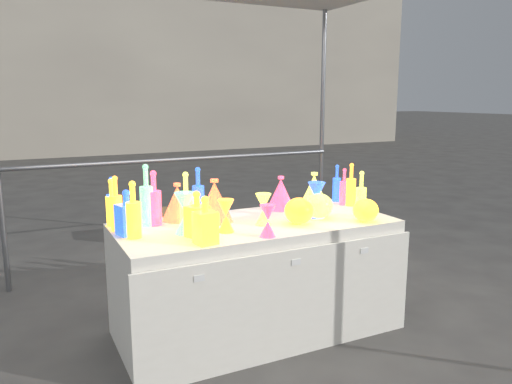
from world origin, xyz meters
name	(u,v)px	position (x,y,z in m)	size (l,w,h in m)	color
ground	(256,329)	(0.00, 0.00, 0.00)	(80.00, 80.00, 0.00)	#5A5853
display_table	(257,277)	(0.00, -0.01, 0.37)	(1.84, 0.83, 0.75)	white
background_building	(179,54)	(4.00, 14.00, 3.00)	(14.00, 6.00, 6.00)	beige
cardboard_box_closed	(172,225)	(0.12, 2.31, 0.18)	(0.48, 0.35, 0.35)	tan
cardboard_box_flat	(219,226)	(0.79, 2.59, 0.03)	(0.64, 0.46, 0.05)	tan
bottle_0	(112,202)	(-0.85, 0.33, 0.90)	(0.08, 0.08, 0.30)	red
bottle_1	(112,201)	(-0.84, 0.35, 0.90)	(0.07, 0.07, 0.31)	#178348
bottle_2	(116,203)	(-0.85, 0.19, 0.92)	(0.07, 0.07, 0.34)	yellow
bottle_3	(154,198)	(-0.61, 0.22, 0.93)	(0.09, 0.09, 0.35)	#2236C8
bottle_4	(186,199)	(-0.44, 0.10, 0.92)	(0.08, 0.08, 0.35)	#156884
bottle_5	(147,195)	(-0.65, 0.23, 0.95)	(0.09, 0.09, 0.39)	#C2268B
bottle_6	(133,210)	(-0.79, -0.01, 0.92)	(0.09, 0.09, 0.33)	red
bottle_7	(198,193)	(-0.29, 0.28, 0.92)	(0.08, 0.08, 0.35)	#178348
decanter_0	(205,220)	(-0.47, -0.31, 0.89)	(0.11, 0.11, 0.27)	red
decanter_1	(197,214)	(-0.46, -0.15, 0.89)	(0.11, 0.11, 0.27)	yellow
decanter_2	(127,212)	(-0.81, 0.07, 0.89)	(0.11, 0.11, 0.27)	#178348
hourglass_0	(226,216)	(-0.27, -0.13, 0.85)	(0.10, 0.10, 0.20)	yellow
hourglass_1	(268,221)	(-0.09, -0.34, 0.85)	(0.10, 0.10, 0.19)	#2236C8
hourglass_2	(263,209)	(0.01, -0.08, 0.85)	(0.10, 0.10, 0.20)	#156884
hourglass_3	(185,213)	(-0.50, -0.06, 0.87)	(0.12, 0.12, 0.25)	#C2268B
hourglass_5	(316,200)	(0.43, -0.06, 0.87)	(0.12, 0.12, 0.24)	#178348
globe_0	(366,212)	(0.65, -0.30, 0.82)	(0.17, 0.17, 0.13)	red
globe_1	(319,207)	(0.43, -0.08, 0.82)	(0.19, 0.19, 0.15)	#156884
globe_2	(299,212)	(0.23, -0.16, 0.83)	(0.19, 0.19, 0.15)	yellow
globe_3	(301,212)	(0.29, -0.09, 0.81)	(0.15, 0.15, 0.12)	#2236C8
lampshade_0	(178,202)	(-0.44, 0.28, 0.87)	(0.21, 0.21, 0.25)	gold
lampshade_1	(215,200)	(-0.23, 0.14, 0.89)	(0.24, 0.24, 0.28)	gold
lampshade_2	(281,193)	(0.33, 0.27, 0.87)	(0.20, 0.20, 0.24)	#2236C8
lampshade_3	(314,190)	(0.57, 0.20, 0.88)	(0.22, 0.22, 0.26)	#156884
bottle_8	(337,183)	(0.86, 0.32, 0.89)	(0.06, 0.06, 0.29)	#178348
bottle_9	(351,185)	(0.86, 0.14, 0.91)	(0.07, 0.07, 0.32)	yellow
bottle_10	(344,187)	(0.83, 0.18, 0.89)	(0.06, 0.06, 0.28)	#2236C8
bottle_11	(361,194)	(0.70, -0.18, 0.91)	(0.07, 0.07, 0.31)	#156884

